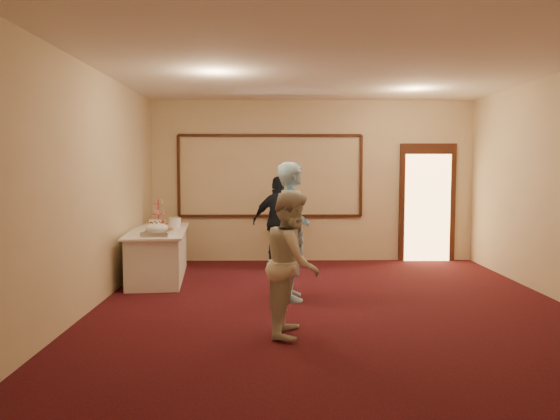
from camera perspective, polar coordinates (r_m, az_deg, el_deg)
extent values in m
plane|color=black|center=(6.97, 5.58, -10.15)|extent=(7.00, 7.00, 0.00)
cube|color=beige|center=(10.24, 3.44, 3.03)|extent=(6.00, 0.04, 3.00)
cube|color=beige|center=(3.30, 12.61, -0.14)|extent=(6.00, 0.04, 3.00)
cube|color=beige|center=(7.07, -19.28, 2.13)|extent=(0.04, 7.00, 3.00)
cube|color=white|center=(6.86, 5.78, 14.89)|extent=(6.00, 7.00, 0.04)
cube|color=black|center=(10.21, -1.04, -0.62)|extent=(3.40, 0.04, 0.05)
cube|color=black|center=(10.19, -1.05, 7.82)|extent=(3.40, 0.04, 0.05)
cube|color=black|center=(10.32, -10.55, 3.53)|extent=(0.05, 0.04, 1.50)
cube|color=black|center=(10.31, 8.46, 3.56)|extent=(0.05, 0.04, 1.50)
cube|color=black|center=(10.59, 15.13, 0.77)|extent=(1.05, 0.06, 2.20)
cube|color=#FFBF66|center=(10.57, 15.16, 0.22)|extent=(0.85, 0.02, 2.00)
cube|color=white|center=(8.90, -12.56, -4.60)|extent=(0.98, 2.18, 0.74)
cube|color=white|center=(8.85, -12.61, -2.14)|extent=(1.09, 2.30, 0.03)
cube|color=silver|center=(8.07, -12.71, -2.51)|extent=(0.39, 0.49, 0.04)
ellipsoid|color=white|center=(8.06, -12.72, -1.86)|extent=(0.32, 0.32, 0.14)
cube|color=silver|center=(8.19, -11.77, -2.23)|extent=(0.18, 0.32, 0.01)
cylinder|color=#D6485F|center=(9.69, -12.57, -0.18)|extent=(0.02, 0.02, 0.44)
cylinder|color=#D6485F|center=(9.71, -12.55, -1.43)|extent=(0.33, 0.33, 0.01)
cylinder|color=#D6485F|center=(9.69, -12.57, -0.40)|extent=(0.25, 0.25, 0.01)
cylinder|color=#D6485F|center=(9.68, -12.59, 0.63)|extent=(0.17, 0.17, 0.01)
cylinder|color=white|center=(8.86, -12.92, -1.54)|extent=(0.19, 0.19, 0.15)
cylinder|color=white|center=(8.85, -12.93, -1.01)|extent=(0.20, 0.20, 0.01)
cylinder|color=white|center=(9.09, -10.91, -1.34)|extent=(0.19, 0.19, 0.16)
cylinder|color=white|center=(9.08, -10.92, -0.82)|extent=(0.20, 0.20, 0.01)
cylinder|color=white|center=(8.52, -11.82, -2.23)|extent=(0.26, 0.26, 0.01)
cylinder|color=brown|center=(8.52, -11.82, -2.05)|extent=(0.22, 0.22, 0.04)
imported|color=#96D1F6|center=(7.23, 1.35, -2.22)|extent=(0.50, 0.71, 1.83)
imported|color=beige|center=(5.75, 1.33, -5.55)|extent=(0.67, 0.81, 1.52)
imported|color=black|center=(9.62, -0.09, -1.23)|extent=(0.98, 0.50, 1.60)
cube|color=white|center=(9.47, 0.24, 1.28)|extent=(0.08, 0.05, 0.05)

